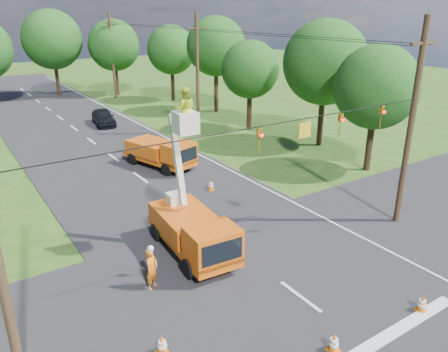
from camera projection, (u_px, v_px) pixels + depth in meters
ground at (113, 158)px, 32.08m from camera, size 140.00×140.00×0.00m
road_main at (113, 158)px, 32.08m from camera, size 12.00×100.00×0.06m
road_cross at (267, 273)px, 18.07m from camera, size 56.00×10.00×0.07m
stop_bar at (369, 348)px, 14.02m from camera, size 9.00×0.45×0.02m
edge_line at (180, 145)px, 34.97m from camera, size 0.12×90.00×0.02m
bucket_truck at (193, 222)px, 18.92m from camera, size 2.57×5.72×7.33m
second_truck at (161, 152)px, 29.77m from camera, size 3.45×5.77×2.04m
ground_worker at (152, 269)px, 16.77m from camera, size 0.75×0.70×1.73m
distant_car at (103, 117)px, 40.88m from camera, size 2.45×4.63×1.50m
traffic_cone_0 at (334, 342)px, 13.79m from camera, size 0.38×0.38×0.71m
traffic_cone_1 at (422, 303)px, 15.63m from camera, size 0.38×0.38×0.71m
traffic_cone_2 at (206, 214)px, 22.47m from camera, size 0.38×0.38×0.71m
traffic_cone_3 at (211, 185)px, 26.14m from camera, size 0.38×0.38×0.71m
traffic_cone_4 at (162, 344)px, 13.70m from camera, size 0.38×0.38×0.71m
pole_right_near at (411, 124)px, 20.64m from camera, size 1.80×0.30×10.00m
pole_right_mid at (198, 75)px, 36.20m from camera, size 1.80×0.30×10.00m
pole_right_far at (112, 55)px, 51.76m from camera, size 1.80×0.30×10.00m
signal_span at (317, 127)px, 17.11m from camera, size 18.00×0.29×1.07m
tree_right_a at (377, 87)px, 27.72m from camera, size 5.40×5.40×8.28m
tree_right_b at (325, 63)px, 32.86m from camera, size 6.40×6.40×9.65m
tree_right_c at (250, 70)px, 37.77m from camera, size 5.00×5.00×7.83m
tree_right_d at (216, 46)px, 44.34m from camera, size 6.00×6.00×9.70m
tree_right_e at (171, 50)px, 50.35m from camera, size 5.60×5.60×8.63m
tree_far_b at (52, 40)px, 52.20m from camera, size 7.00×7.00×10.32m
tree_far_c at (114, 45)px, 53.49m from camera, size 6.20×6.20×9.18m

